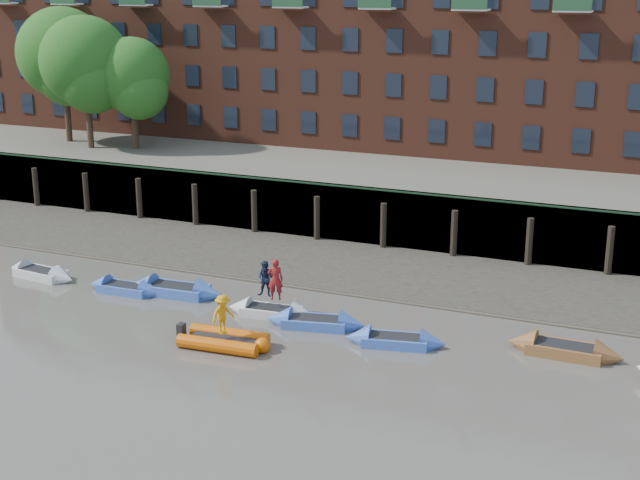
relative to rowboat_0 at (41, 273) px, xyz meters
The scene contains 18 objects.
ground 19.20m from the rowboat_0, 32.50° to the right, with size 220.00×220.00×0.00m, color #5C564E.
foreshore 17.93m from the rowboat_0, 25.38° to the left, with size 110.00×8.00×0.50m, color #3D382F.
mud_band 16.75m from the rowboat_0, 14.82° to the left, with size 110.00×1.60×0.10m, color #4C4336.
river_wall 20.24m from the rowboat_0, 36.69° to the left, with size 110.00×1.23×3.30m.
bank_terrace 30.39m from the rowboat_0, 57.77° to the left, with size 110.00×28.00×3.20m, color #5E594D.
apartment_terrace 33.66m from the rowboat_0, 58.74° to the left, with size 80.60×15.56×20.98m.
tree_cluster 21.36m from the rowboat_0, 118.95° to the left, with size 11.76×7.74×9.40m.
rowboat_0 is the anchor object (origin of this frame).
rowboat_1 5.20m from the rowboat_0, ahead, with size 4.02×1.26×1.16m.
rowboat_2 7.61m from the rowboat_0, ahead, with size 4.91×1.73×1.40m.
rowboat_3 12.97m from the rowboat_0, ahead, with size 4.20×1.57×1.19m.
rowboat_4 15.32m from the rowboat_0, ahead, with size 4.50×2.10×1.26m.
rowboat_5 19.15m from the rowboat_0, ahead, with size 4.32×2.04×1.21m.
rowboat_6 25.66m from the rowboat_0, ahead, with size 4.60×1.42×1.33m.
rib_tender 13.46m from the rowboat_0, 17.45° to the right, with size 3.83×2.01×0.65m.
person_rower_a 13.28m from the rowboat_0, ahead, with size 0.69×0.45×1.88m, color maroon.
person_rower_b 12.71m from the rowboat_0, ahead, with size 0.80×0.62×1.64m, color #19233F.
person_rib_crew 13.44m from the rowboat_0, 17.96° to the right, with size 1.07×0.62×1.66m, color orange.
Camera 1 is at (13.32, -23.19, 14.54)m, focal length 50.00 mm.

